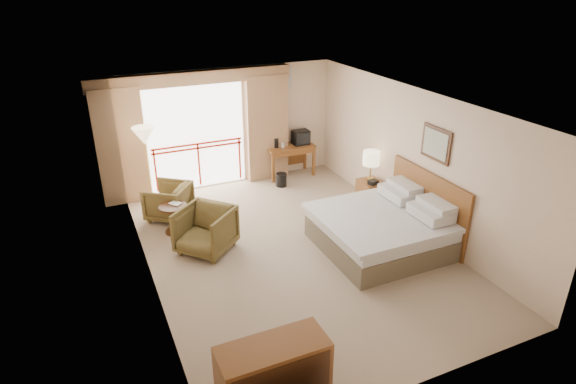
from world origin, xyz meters
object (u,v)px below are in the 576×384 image
tv (301,137)px  armchair_near (207,250)px  dresser (274,375)px  table_lamp (371,159)px  armchair_far (170,218)px  side_table (173,214)px  wastebasket (281,180)px  bed (383,229)px  desk (289,152)px  floor_lamp (144,139)px  nightstand (370,194)px

tv → armchair_near: (-3.14, -2.62, -0.94)m
dresser → table_lamp: bearing=44.4°
table_lamp → armchair_near: bearing=-174.9°
armchair_far → armchair_near: 1.59m
side_table → wastebasket: bearing=23.5°
table_lamp → armchair_far: (-3.99, 1.23, -1.10)m
wastebasket → armchair_near: bearing=-138.6°
tv → side_table: 3.96m
armchair_near → dresser: (-0.21, -3.63, 0.42)m
bed → tv: bearing=87.0°
desk → dresser: (-3.05, -6.31, -0.18)m
armchair_near → wastebasket: bearing=89.3°
wastebasket → dresser: size_ratio=0.25×
tv → side_table: bearing=-161.0°
armchair_near → floor_lamp: floor_lamp is taller
floor_lamp → table_lamp: bearing=-23.2°
nightstand → floor_lamp: floor_lamp is taller
table_lamp → side_table: (-4.03, 0.57, -0.71)m
desk → side_table: bearing=-147.7°
nightstand → desk: bearing=108.9°
table_lamp → side_table: bearing=171.9°
wastebasket → floor_lamp: floor_lamp is taller
desk → wastebasket: size_ratio=3.77×
table_lamp → desk: size_ratio=0.53×
nightstand → dresser: 5.49m
table_lamp → side_table: 4.13m
side_table → dresser: size_ratio=0.45×
table_lamp → armchair_far: size_ratio=0.76×
armchair_far → dresser: dresser is taller
desk → dresser: 7.01m
nightstand → tv: size_ratio=1.57×
side_table → dresser: 4.53m
bed → armchair_near: bed is taller
bed → wastebasket: size_ratio=6.80×
wastebasket → armchair_near: (-2.39, -2.10, -0.16)m
tv → side_table: (-3.52, -1.73, -0.55)m
armchair_near → floor_lamp: bearing=153.3°
armchair_near → side_table: side_table is taller
nightstand → wastebasket: size_ratio=1.96×
bed → floor_lamp: 4.99m
armchair_far → bed: bearing=87.2°
wastebasket → nightstand: bearing=-55.4°
desk → armchair_far: size_ratio=1.45×
side_table → tv: bearing=26.1°
bed → side_table: 3.93m
desk → bed: bearing=-85.2°
dresser → nightstand: bearing=44.0°
armchair_far → side_table: size_ratio=1.43×
nightstand → table_lamp: 0.79m
table_lamp → tv: bearing=102.4°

